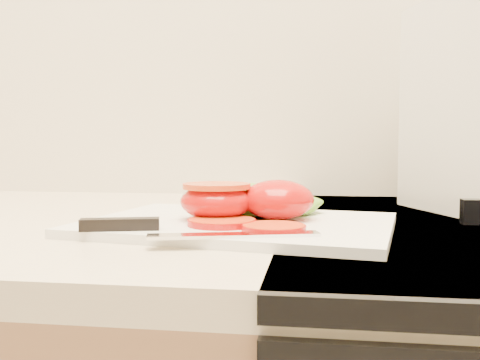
# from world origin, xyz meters

# --- Properties ---
(cutting_board) EXTENTS (0.37, 0.30, 0.01)m
(cutting_board) POSITION_xyz_m (0.12, 1.60, 0.94)
(cutting_board) COLOR white
(cutting_board) RESTS_ON counter
(tomato_half_dome) EXTENTS (0.08, 0.08, 0.05)m
(tomato_half_dome) POSITION_xyz_m (0.16, 1.61, 0.96)
(tomato_half_dome) COLOR #C10A06
(tomato_half_dome) RESTS_ON cutting_board
(tomato_half_cut) EXTENTS (0.08, 0.08, 0.04)m
(tomato_half_cut) POSITION_xyz_m (0.09, 1.60, 0.96)
(tomato_half_cut) COLOR #C10A06
(tomato_half_cut) RESTS_ON cutting_board
(tomato_slice_0) EXTENTS (0.07, 0.07, 0.01)m
(tomato_slice_0) POSITION_xyz_m (0.11, 1.56, 0.94)
(tomato_slice_0) COLOR #E95322
(tomato_slice_0) RESTS_ON cutting_board
(tomato_slice_1) EXTENTS (0.06, 0.06, 0.01)m
(tomato_slice_1) POSITION_xyz_m (0.17, 1.53, 0.94)
(tomato_slice_1) COLOR #E95322
(tomato_slice_1) RESTS_ON cutting_board
(lettuce_leaf_0) EXTENTS (0.19, 0.19, 0.03)m
(lettuce_leaf_0) POSITION_xyz_m (0.12, 1.67, 0.96)
(lettuce_leaf_0) COLOR #6EB830
(lettuce_leaf_0) RESTS_ON cutting_board
(lettuce_leaf_1) EXTENTS (0.11, 0.08, 0.02)m
(lettuce_leaf_1) POSITION_xyz_m (0.16, 1.67, 0.95)
(lettuce_leaf_1) COLOR #6EB830
(lettuce_leaf_1) RESTS_ON cutting_board
(knife) EXTENTS (0.24, 0.07, 0.01)m
(knife) POSITION_xyz_m (0.06, 1.51, 0.94)
(knife) COLOR silver
(knife) RESTS_ON cutting_board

